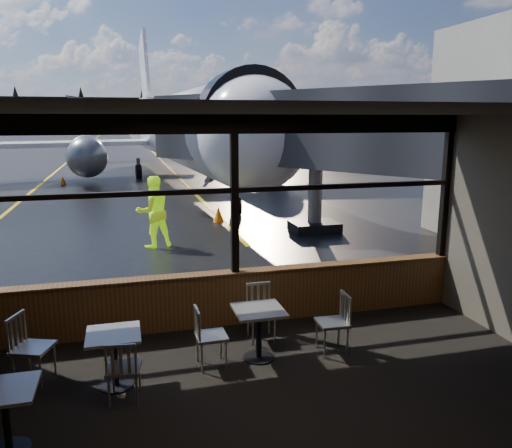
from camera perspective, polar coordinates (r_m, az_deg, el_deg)
name	(u,v)px	position (r m, az deg, el deg)	size (l,w,h in m)	color
ground_plane	(127,133)	(127.88, -14.48, 10.03)	(520.00, 520.00, 0.00)	black
carpet_floor	(293,424)	(6.17, 4.29, -21.80)	(8.00, 6.00, 0.01)	black
ceiling	(299,112)	(5.13, 4.91, 12.65)	(8.00, 6.00, 0.04)	#38332D
window_sill	(235,298)	(8.55, -2.37, -8.48)	(8.00, 0.28, 0.90)	#553319
window_header	(234,124)	(8.02, -2.55, 11.34)	(8.00, 0.18, 0.30)	black
mullion_centre	(234,196)	(8.11, -2.48, 3.19)	(0.12, 0.12, 2.60)	black
mullion_right	(446,188)	(9.75, 20.85, 3.90)	(0.12, 0.12, 2.60)	black
window_transom	(234,190)	(8.10, -2.49, 3.89)	(8.00, 0.10, 0.08)	black
airliner	(177,84)	(29.60, -9.05, 15.57)	(29.36, 35.24, 10.77)	white
jet_bridge	(316,159)	(14.40, 6.83, 7.36)	(8.64, 10.56, 4.61)	#2E2E31
cafe_table_near	(259,334)	(7.38, 0.32, -12.46)	(0.70, 0.70, 0.77)	gray
cafe_table_mid	(115,360)	(6.93, -15.82, -14.73)	(0.68, 0.68, 0.75)	#9F9A93
cafe_table_left	(6,420)	(6.15, -26.64, -19.43)	(0.66, 0.66, 0.72)	gray
chair_near_e	(332,323)	(7.63, 8.71, -11.15)	(0.50, 0.50, 0.92)	#AAA699
chair_near_w	(211,337)	(7.18, -5.14, -12.70)	(0.48, 0.48, 0.89)	#B4AEA2
chair_near_n	(261,313)	(7.93, 0.59, -10.14)	(0.49, 0.49, 0.90)	beige
chair_mid_s	(124,369)	(6.59, -14.88, -15.72)	(0.46, 0.46, 0.84)	#B0AA9F
chair_mid_w	(33,349)	(7.36, -24.13, -12.88)	(0.52, 0.52, 0.95)	beige
ground_crew	(153,212)	(13.74, -11.66, 1.37)	(0.94, 0.74, 1.94)	#BFF219
cone_nose	(218,214)	(16.94, -4.31, 1.10)	(0.37, 0.37, 0.52)	#F55B07
cone_wing	(63,180)	(28.61, -21.20, 4.69)	(0.32, 0.32, 0.44)	#F96607
hangar_mid	(124,114)	(192.84, -14.86, 12.02)	(38.00, 15.00, 10.00)	silver
hangar_right	(286,112)	(195.83, 3.42, 12.67)	(50.00, 20.00, 12.00)	silver
fuel_tank_a	(35,120)	(191.92, -23.96, 10.80)	(8.00, 8.00, 6.00)	silver
fuel_tank_b	(65,120)	(190.70, -20.94, 11.04)	(8.00, 8.00, 6.00)	silver
fuel_tank_c	(95,120)	(190.01, -17.89, 11.24)	(8.00, 8.00, 6.00)	silver
treeline	(123,112)	(217.85, -14.93, 12.22)	(360.00, 3.00, 12.00)	black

